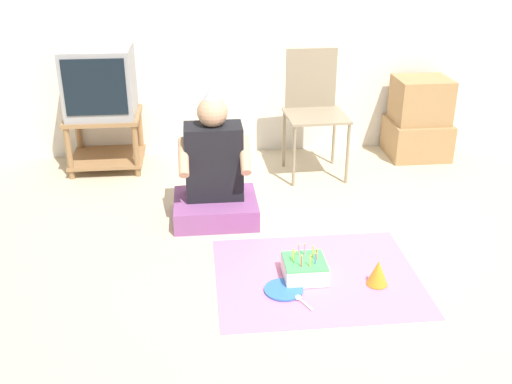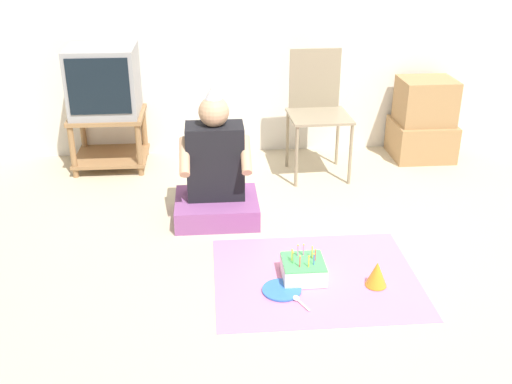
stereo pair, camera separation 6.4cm
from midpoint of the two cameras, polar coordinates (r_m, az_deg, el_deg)
ground_plane at (r=3.35m, az=9.98°, el=-8.03°), size 16.00×16.00×0.00m
tv_stand at (r=4.79m, az=-13.41°, el=5.32°), size 0.55×0.49×0.43m
tv at (r=4.67m, az=-13.92°, el=10.26°), size 0.50×0.48×0.50m
folding_chair at (r=4.51m, az=6.24°, el=8.35°), size 0.45×0.44×0.92m
cardboard_box_stack at (r=5.03m, az=15.99°, el=6.46°), size 0.47×0.45×0.64m
person_seated at (r=3.83m, az=-3.38°, el=1.54°), size 0.53×0.46×0.88m
party_cloth at (r=3.32m, az=6.24°, el=-8.03°), size 1.10×0.90×0.01m
birthday_cake at (r=3.27m, az=5.08°, el=-7.34°), size 0.23×0.23×0.17m
party_hat_blue at (r=3.26m, az=11.98°, el=-7.63°), size 0.12×0.12×0.14m
paper_plate at (r=3.18m, az=3.05°, el=-9.29°), size 0.21×0.21×0.01m
plastic_spoon_near at (r=3.11m, az=4.58°, el=-10.18°), size 0.07×0.14×0.01m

